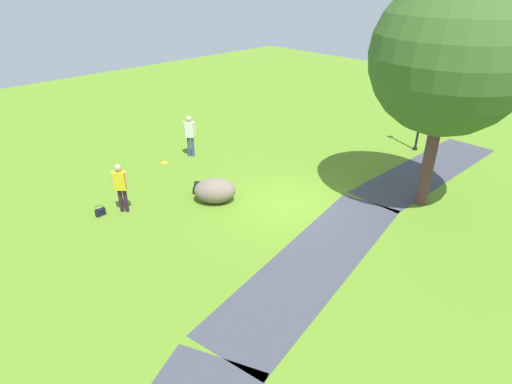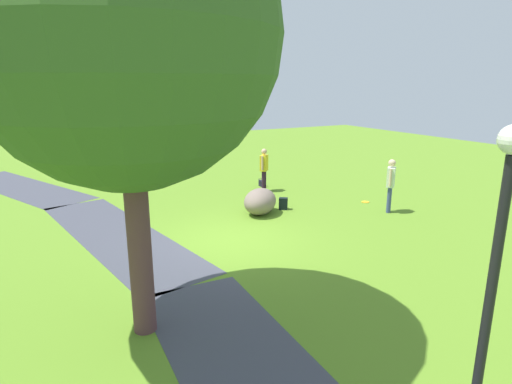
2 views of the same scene
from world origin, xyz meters
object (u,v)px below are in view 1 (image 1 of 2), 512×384
at_px(large_shade_tree, 451,57).
at_px(lawn_boulder, 215,191).
at_px(woman_with_handbag, 121,185).
at_px(man_near_boulder, 190,133).
at_px(frisbee_on_grass, 165,163).
at_px(backpack_by_boulder, 197,188).
at_px(lamp_post, 425,98).
at_px(handbag_on_grass, 100,212).

distance_m(large_shade_tree, lawn_boulder, 8.28).
relative_size(large_shade_tree, woman_with_handbag, 4.27).
height_order(lawn_boulder, woman_with_handbag, woman_with_handbag).
distance_m(man_near_boulder, frisbee_on_grass, 1.63).
xyz_separation_m(large_shade_tree, lawn_boulder, (4.93, -4.98, -4.41)).
xyz_separation_m(woman_with_handbag, backpack_by_boulder, (-2.48, 0.65, -0.78)).
xyz_separation_m(lamp_post, lawn_boulder, (9.33, -2.53, -1.91)).
height_order(woman_with_handbag, backpack_by_boulder, woman_with_handbag).
height_order(man_near_boulder, frisbee_on_grass, man_near_boulder).
relative_size(lawn_boulder, backpack_by_boulder, 4.26).
distance_m(woman_with_handbag, man_near_boulder, 4.93).
relative_size(woman_with_handbag, man_near_boulder, 0.95).
bearing_deg(large_shade_tree, handbag_on_grass, -39.91).
height_order(handbag_on_grass, frisbee_on_grass, handbag_on_grass).
relative_size(man_near_boulder, backpack_by_boulder, 4.40).
bearing_deg(lamp_post, large_shade_tree, 29.01).
xyz_separation_m(man_near_boulder, handbag_on_grass, (5.09, 1.96, -0.89)).
distance_m(man_near_boulder, handbag_on_grass, 5.52).
relative_size(handbag_on_grass, backpack_by_boulder, 0.81).
height_order(backpack_by_boulder, frisbee_on_grass, backpack_by_boulder).
bearing_deg(large_shade_tree, lamp_post, -150.99).
height_order(large_shade_tree, backpack_by_boulder, large_shade_tree).
bearing_deg(lawn_boulder, lamp_post, 164.80).
bearing_deg(large_shade_tree, lawn_boulder, -45.29).
xyz_separation_m(large_shade_tree, handbag_on_grass, (8.18, -6.84, -4.69)).
bearing_deg(frisbee_on_grass, man_near_boulder, 172.90).
bearing_deg(woman_with_handbag, large_shade_tree, 138.78).
bearing_deg(man_near_boulder, frisbee_on_grass, -7.10).
bearing_deg(frisbee_on_grass, woman_with_handbag, 37.55).
bearing_deg(woman_with_handbag, lawn_boulder, 148.32).
distance_m(lamp_post, handbag_on_grass, 13.50).
xyz_separation_m(large_shade_tree, lamp_post, (-4.40, -2.44, -2.50)).
xyz_separation_m(woman_with_handbag, handbag_on_grass, (0.70, -0.29, -0.83)).
bearing_deg(handbag_on_grass, lamp_post, 160.73).
relative_size(woman_with_handbag, backpack_by_boulder, 4.20).
xyz_separation_m(large_shade_tree, man_near_boulder, (3.09, -8.80, -3.80)).
relative_size(woman_with_handbag, frisbee_on_grass, 6.19).
bearing_deg(man_near_boulder, woman_with_handbag, 27.14).
bearing_deg(woman_with_handbag, backpack_by_boulder, 165.40).
xyz_separation_m(lamp_post, handbag_on_grass, (12.58, -4.40, -2.18)).
xyz_separation_m(woman_with_handbag, man_near_boulder, (-4.39, -2.25, 0.06)).
bearing_deg(woman_with_handbag, handbag_on_grass, -22.42).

